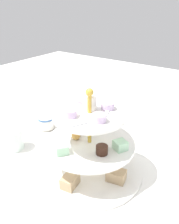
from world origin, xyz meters
name	(u,v)px	position (x,y,z in m)	size (l,w,h in m)	color
ground_plane	(90,171)	(0.00, 0.00, 0.00)	(2.40, 2.40, 0.00)	white
tiered_serving_stand	(90,149)	(0.00, 0.00, 0.07)	(0.29, 0.29, 0.25)	white
water_glass_tall_right	(176,139)	(0.21, -0.17, 0.06)	(0.07, 0.07, 0.12)	silver
water_glass_short_left	(13,139)	(-0.05, 0.27, 0.03)	(0.06, 0.06, 0.07)	silver
teacup_with_saucer	(46,123)	(0.10, 0.27, 0.02)	(0.09, 0.09, 0.05)	white
butter_knife_right	(105,119)	(0.29, 0.13, 0.00)	(0.17, 0.01, 0.00)	silver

